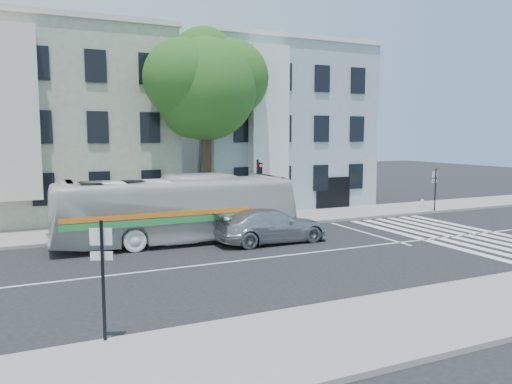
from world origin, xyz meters
TOP-DOWN VIEW (x-y plane):
  - ground at (0.00, 0.00)m, footprint 120.00×120.00m
  - sidewalk_far at (0.00, 8.00)m, footprint 80.00×4.00m
  - sidewalk_near at (0.00, -8.00)m, footprint 80.00×4.00m
  - building_left at (-7.00, 15.00)m, footprint 12.00×10.00m
  - building_right at (7.00, 15.00)m, footprint 12.00×10.00m
  - street_tree at (0.06, 8.74)m, footprint 7.30×5.90m
  - bus at (-2.90, 4.40)m, footprint 2.84×11.31m
  - sedan at (1.08, 2.60)m, footprint 2.24×5.44m
  - hedge at (-2.31, 6.80)m, footprint 8.11×4.22m
  - traffic_signal at (2.00, 5.94)m, footprint 0.38×0.51m
  - fire_hydrant at (13.88, 6.44)m, footprint 0.41×0.24m
  - near_sign_pole at (-7.67, -6.06)m, footprint 0.50×0.25m
  - far_sign_pole at (14.60, 6.14)m, footprint 0.49×0.22m

SIDE VIEW (x-z plane):
  - ground at x=0.00m, z-range 0.00..0.00m
  - sidewalk_far at x=0.00m, z-range 0.00..0.15m
  - sidewalk_near at x=0.00m, z-range 0.00..0.15m
  - hedge at x=-2.31m, z-range 0.15..0.85m
  - fire_hydrant at x=13.88m, z-range 0.16..0.90m
  - sedan at x=1.08m, z-range 0.00..1.58m
  - bus at x=-2.90m, z-range 0.00..3.14m
  - far_sign_pole at x=14.60m, z-range 0.50..3.22m
  - near_sign_pole at x=-7.67m, z-range 0.50..3.38m
  - traffic_signal at x=2.00m, z-range 0.54..4.24m
  - building_left at x=-7.00m, z-range 0.00..11.00m
  - building_right at x=7.00m, z-range 0.00..11.00m
  - street_tree at x=0.06m, z-range 2.28..13.38m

